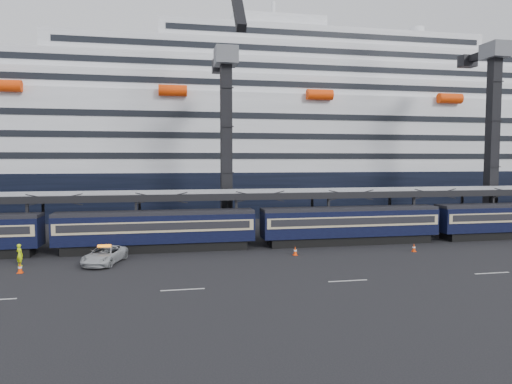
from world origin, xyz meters
TOP-DOWN VIEW (x-y plane):
  - ground at (0.00, 0.00)m, footprint 260.00×260.00m
  - train at (-4.65, 10.00)m, footprint 133.05×3.00m
  - canopy at (0.00, 14.00)m, footprint 130.00×6.25m
  - cruise_ship at (-1.08, 45.99)m, footprint 214.09×28.84m
  - crane_dark_near at (-20.00, 18.59)m, footprint 4.50×17.75m
  - crane_dark_mid at (15.00, 17.59)m, footprint 4.50×18.24m
  - pickup_truck at (-32.30, 5.28)m, footprint 3.81×5.76m
  - worker at (-39.18, 5.80)m, footprint 0.81×0.77m
  - traffic_cone_b at (-38.38, 3.12)m, footprint 0.42×0.42m
  - traffic_cone_c at (-15.29, 5.52)m, footprint 0.42×0.42m
  - traffic_cone_d at (-3.52, 4.93)m, footprint 0.39×0.39m

SIDE VIEW (x-z plane):
  - ground at x=0.00m, z-range 0.00..0.00m
  - traffic_cone_d at x=-3.52m, z-range -0.01..0.78m
  - traffic_cone_c at x=-15.29m, z-range -0.01..0.83m
  - traffic_cone_b at x=-38.38m, z-range -0.01..0.84m
  - pickup_truck at x=-32.30m, z-range 0.00..1.47m
  - worker at x=-39.18m, z-range 0.00..1.86m
  - train at x=-4.65m, z-range 0.18..4.23m
  - canopy at x=0.00m, z-range 2.49..8.01m
  - crane_dark_near at x=-20.00m, z-range -5.61..29.47m
  - cruise_ship at x=-1.08m, z-range -4.66..29.34m
  - crane_dark_mid at x=15.00m, z-range -6.46..33.18m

